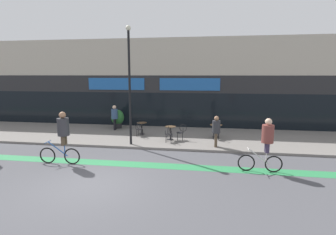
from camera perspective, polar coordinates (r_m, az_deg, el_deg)
name	(u,v)px	position (r m, az deg, el deg)	size (l,w,h in m)	color
ground_plane	(92,185)	(9.77, -16.18, -13.88)	(120.00, 120.00, 0.00)	#4C4C51
sidewalk_slab	(143,136)	(16.28, -5.43, -3.93)	(40.00, 5.50, 0.12)	slate
storefront_facade	(157,83)	(20.46, -2.31, 7.47)	(40.00, 4.06, 6.27)	#B2A899
bike_lane_stripe	(115,163)	(11.69, -11.52, -9.74)	(36.00, 0.70, 0.01)	#2D844C
bistro_table_0	(142,126)	(16.29, -5.71, -1.85)	(0.60, 0.60, 0.74)	black
bistro_table_1	(170,130)	(14.84, 0.53, -2.82)	(0.61, 0.61, 0.77)	black
bistro_table_2	(216,128)	(15.68, 10.41, -2.30)	(0.72, 0.72, 0.76)	black
cafe_chair_0_near	(139,128)	(15.70, -6.30, -2.28)	(0.44, 0.59, 0.90)	black
cafe_chair_1_near	(169,133)	(14.25, 0.15, -3.43)	(0.42, 0.59, 0.90)	black
cafe_chair_1_side	(181,131)	(14.78, 2.94, -2.97)	(0.59, 0.44, 0.90)	black
cafe_chair_2_near	(216,131)	(15.07, 10.49, -2.88)	(0.43, 0.59, 0.90)	black
planter_pot	(118,118)	(18.39, -10.92, -0.16)	(0.87, 0.87, 1.28)	#232326
lamp_post	(129,79)	(13.68, -8.39, 8.36)	(0.26, 0.26, 6.08)	black
cyclist_1	(266,141)	(10.84, 20.55, -4.74)	(1.71, 0.48, 2.14)	black
cyclist_2	(62,133)	(11.89, -22.00, -3.25)	(1.81, 0.53, 2.27)	black
pedestrian_near_end	(216,129)	(13.54, 10.45, -2.40)	(0.42, 0.42, 1.60)	#4C3D2D
pedestrian_far_end	(115,115)	(17.76, -11.56, 0.46)	(0.46, 0.46, 1.65)	black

